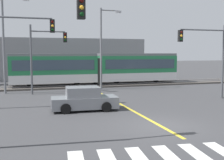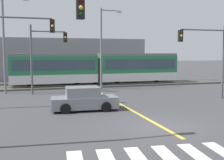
{
  "view_description": "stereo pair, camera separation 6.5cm",
  "coord_description": "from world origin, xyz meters",
  "px_view_note": "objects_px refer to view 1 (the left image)",
  "views": [
    {
      "loc": [
        -6.41,
        -12.59,
        3.71
      ],
      "look_at": [
        -0.15,
        7.97,
        1.6
      ],
      "focal_mm": 45.0,
      "sensor_mm": 36.0,
      "label": 1
    },
    {
      "loc": [
        -6.35,
        -12.61,
        3.71
      ],
      "look_at": [
        -0.15,
        7.97,
        1.6
      ],
      "focal_mm": 45.0,
      "sensor_mm": 36.0,
      "label": 2
    }
  ],
  "objects_px": {
    "light_rail_tram": "(97,68)",
    "traffic_light_mid_right": "(208,49)",
    "sedan_crossing": "(84,99)",
    "street_lamp_centre": "(103,43)",
    "street_lamp_west": "(6,38)",
    "traffic_light_near_left": "(23,39)",
    "traffic_light_far_left": "(43,50)",
    "traffic_light_mid_left": "(12,43)"
  },
  "relations": [
    {
      "from": "traffic_light_near_left",
      "to": "street_lamp_centre",
      "type": "bearing_deg",
      "value": 64.7
    },
    {
      "from": "sedan_crossing",
      "to": "street_lamp_centre",
      "type": "height_order",
      "value": "street_lamp_centre"
    },
    {
      "from": "sedan_crossing",
      "to": "traffic_light_mid_right",
      "type": "bearing_deg",
      "value": 9.79
    },
    {
      "from": "traffic_light_mid_right",
      "to": "street_lamp_centre",
      "type": "bearing_deg",
      "value": 129.92
    },
    {
      "from": "light_rail_tram",
      "to": "traffic_light_far_left",
      "type": "bearing_deg",
      "value": -143.12
    },
    {
      "from": "traffic_light_near_left",
      "to": "light_rail_tram",
      "type": "bearing_deg",
      "value": 68.04
    },
    {
      "from": "traffic_light_mid_right",
      "to": "traffic_light_mid_left",
      "type": "bearing_deg",
      "value": 178.23
    },
    {
      "from": "sedan_crossing",
      "to": "street_lamp_west",
      "type": "relative_size",
      "value": 0.49
    },
    {
      "from": "traffic_light_mid_right",
      "to": "traffic_light_far_left",
      "type": "height_order",
      "value": "traffic_light_far_left"
    },
    {
      "from": "sedan_crossing",
      "to": "traffic_light_mid_right",
      "type": "xyz_separation_m",
      "value": [
        10.5,
        1.81,
        3.25
      ]
    },
    {
      "from": "street_lamp_centre",
      "to": "sedan_crossing",
      "type": "bearing_deg",
      "value": -111.84
    },
    {
      "from": "traffic_light_mid_right",
      "to": "street_lamp_west",
      "type": "height_order",
      "value": "street_lamp_west"
    },
    {
      "from": "traffic_light_near_left",
      "to": "traffic_light_mid_right",
      "type": "xyz_separation_m",
      "value": [
        14.07,
        7.9,
        -0.27
      ]
    },
    {
      "from": "sedan_crossing",
      "to": "street_lamp_west",
      "type": "height_order",
      "value": "street_lamp_west"
    },
    {
      "from": "sedan_crossing",
      "to": "traffic_light_mid_right",
      "type": "height_order",
      "value": "traffic_light_mid_right"
    },
    {
      "from": "light_rail_tram",
      "to": "traffic_light_near_left",
      "type": "bearing_deg",
      "value": -111.96
    },
    {
      "from": "traffic_light_far_left",
      "to": "traffic_light_mid_left",
      "type": "distance_m",
      "value": 6.38
    },
    {
      "from": "traffic_light_mid_left",
      "to": "traffic_light_mid_right",
      "type": "bearing_deg",
      "value": -1.77
    },
    {
      "from": "sedan_crossing",
      "to": "street_lamp_centre",
      "type": "relative_size",
      "value": 0.53
    },
    {
      "from": "sedan_crossing",
      "to": "light_rail_tram",
      "type": "bearing_deg",
      "value": 72.51
    },
    {
      "from": "traffic_light_mid_left",
      "to": "street_lamp_west",
      "type": "distance_m",
      "value": 7.24
    },
    {
      "from": "street_lamp_west",
      "to": "traffic_light_near_left",
      "type": "bearing_deg",
      "value": -84.12
    },
    {
      "from": "sedan_crossing",
      "to": "traffic_light_near_left",
      "type": "xyz_separation_m",
      "value": [
        -3.58,
        -6.09,
        3.53
      ]
    },
    {
      "from": "traffic_light_mid_right",
      "to": "street_lamp_centre",
      "type": "height_order",
      "value": "street_lamp_centre"
    },
    {
      "from": "traffic_light_mid_right",
      "to": "traffic_light_mid_left",
      "type": "height_order",
      "value": "traffic_light_mid_left"
    },
    {
      "from": "traffic_light_far_left",
      "to": "light_rail_tram",
      "type": "bearing_deg",
      "value": 36.88
    },
    {
      "from": "traffic_light_mid_right",
      "to": "street_lamp_west",
      "type": "relative_size",
      "value": 0.68
    },
    {
      "from": "street_lamp_west",
      "to": "street_lamp_centre",
      "type": "bearing_deg",
      "value": 1.79
    },
    {
      "from": "traffic_light_near_left",
      "to": "street_lamp_centre",
      "type": "relative_size",
      "value": 0.79
    },
    {
      "from": "traffic_light_mid_right",
      "to": "street_lamp_west",
      "type": "distance_m",
      "value": 17.45
    },
    {
      "from": "sedan_crossing",
      "to": "street_lamp_centre",
      "type": "bearing_deg",
      "value": 68.16
    },
    {
      "from": "traffic_light_near_left",
      "to": "traffic_light_mid_right",
      "type": "relative_size",
      "value": 1.07
    },
    {
      "from": "light_rail_tram",
      "to": "traffic_light_near_left",
      "type": "height_order",
      "value": "traffic_light_near_left"
    },
    {
      "from": "traffic_light_far_left",
      "to": "street_lamp_centre",
      "type": "distance_m",
      "value": 6.13
    },
    {
      "from": "light_rail_tram",
      "to": "sedan_crossing",
      "type": "distance_m",
      "value": 13.41
    },
    {
      "from": "light_rail_tram",
      "to": "traffic_light_mid_right",
      "type": "bearing_deg",
      "value": -59.27
    },
    {
      "from": "sedan_crossing",
      "to": "street_lamp_west",
      "type": "xyz_separation_m",
      "value": [
        -5.17,
        9.42,
        4.3
      ]
    },
    {
      "from": "traffic_light_near_left",
      "to": "street_lamp_west",
      "type": "bearing_deg",
      "value": 95.88
    },
    {
      "from": "traffic_light_near_left",
      "to": "traffic_light_mid_right",
      "type": "bearing_deg",
      "value": 29.31
    },
    {
      "from": "traffic_light_mid_left",
      "to": "street_lamp_centre",
      "type": "distance_m",
      "value": 11.1
    },
    {
      "from": "traffic_light_far_left",
      "to": "street_lamp_west",
      "type": "relative_size",
      "value": 0.7
    },
    {
      "from": "light_rail_tram",
      "to": "traffic_light_near_left",
      "type": "distance_m",
      "value": 20.41
    }
  ]
}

